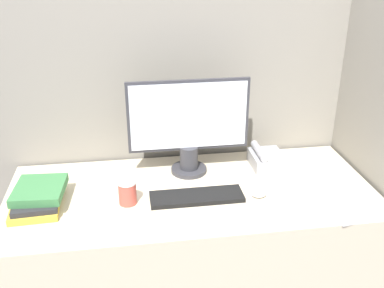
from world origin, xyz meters
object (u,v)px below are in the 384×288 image
(mouse, at_px, (259,194))
(desk_telephone, at_px, (266,159))
(coffee_cup, at_px, (127,192))
(keyboard, at_px, (197,197))
(book_stack, at_px, (38,197))
(monitor, at_px, (189,127))

(mouse, xyz_separation_m, desk_telephone, (0.12, 0.28, 0.02))
(mouse, xyz_separation_m, coffee_cup, (-0.57, 0.04, 0.04))
(keyboard, relative_size, book_stack, 1.38)
(coffee_cup, xyz_separation_m, desk_telephone, (0.68, 0.25, -0.01))
(desk_telephone, bearing_deg, book_stack, -169.10)
(coffee_cup, distance_m, desk_telephone, 0.73)
(monitor, height_order, book_stack, monitor)
(keyboard, distance_m, mouse, 0.27)
(keyboard, height_order, mouse, mouse)
(monitor, xyz_separation_m, coffee_cup, (-0.30, -0.25, -0.18))
(monitor, bearing_deg, coffee_cup, -140.13)
(monitor, xyz_separation_m, book_stack, (-0.67, -0.21, -0.19))
(keyboard, bearing_deg, desk_telephone, 33.17)
(monitor, relative_size, keyboard, 1.40)
(mouse, xyz_separation_m, book_stack, (-0.94, 0.08, 0.03))
(mouse, distance_m, coffee_cup, 0.57)
(mouse, bearing_deg, desk_telephone, 67.38)
(keyboard, height_order, coffee_cup, coffee_cup)
(coffee_cup, relative_size, desk_telephone, 0.57)
(keyboard, height_order, desk_telephone, desk_telephone)
(monitor, distance_m, coffee_cup, 0.43)
(monitor, distance_m, keyboard, 0.34)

